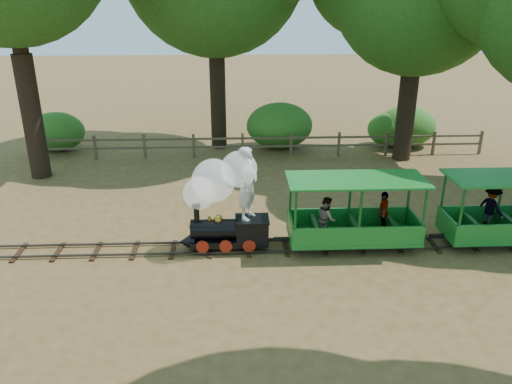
{
  "coord_description": "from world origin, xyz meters",
  "views": [
    {
      "loc": [
        -1.32,
        -11.75,
        6.34
      ],
      "look_at": [
        -0.78,
        0.5,
        1.43
      ],
      "focal_mm": 35.0,
      "sensor_mm": 36.0,
      "label": 1
    }
  ],
  "objects_px": {
    "locomotive": "(224,194)",
    "carriage_rear": "(510,217)",
    "fence": "(267,143)",
    "carriage_front": "(353,221)"
  },
  "relations": [
    {
      "from": "locomotive",
      "to": "carriage_rear",
      "type": "height_order",
      "value": "locomotive"
    },
    {
      "from": "carriage_rear",
      "to": "fence",
      "type": "distance_m",
      "value": 9.96
    },
    {
      "from": "locomotive",
      "to": "carriage_rear",
      "type": "relative_size",
      "value": 0.81
    },
    {
      "from": "carriage_rear",
      "to": "fence",
      "type": "xyz_separation_m",
      "value": [
        -5.99,
        7.96,
        -0.21
      ]
    },
    {
      "from": "carriage_front",
      "to": "carriage_rear",
      "type": "bearing_deg",
      "value": 0.62
    },
    {
      "from": "locomotive",
      "to": "carriage_rear",
      "type": "xyz_separation_m",
      "value": [
        7.6,
        -0.03,
        -0.78
      ]
    },
    {
      "from": "carriage_front",
      "to": "fence",
      "type": "xyz_separation_m",
      "value": [
        -1.75,
        8.01,
        -0.19
      ]
    },
    {
      "from": "locomotive",
      "to": "fence",
      "type": "xyz_separation_m",
      "value": [
        1.62,
        7.93,
        -0.99
      ]
    },
    {
      "from": "locomotive",
      "to": "fence",
      "type": "bearing_deg",
      "value": 78.47
    },
    {
      "from": "carriage_front",
      "to": "locomotive",
      "type": "bearing_deg",
      "value": 178.66
    }
  ]
}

